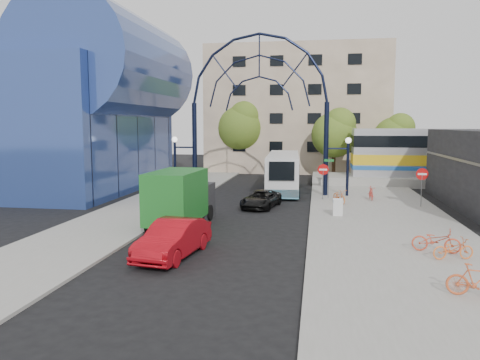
% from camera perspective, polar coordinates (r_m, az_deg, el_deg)
% --- Properties ---
extents(ground, '(120.00, 120.00, 0.00)m').
position_cam_1_polar(ground, '(22.23, -2.21, -7.20)').
color(ground, black).
rests_on(ground, ground).
extents(sidewalk_east, '(8.00, 56.00, 0.12)m').
position_cam_1_polar(sidewalk_east, '(25.94, 17.33, -5.34)').
color(sidewalk_east, gray).
rests_on(sidewalk_east, ground).
extents(plaza_west, '(5.00, 50.00, 0.12)m').
position_cam_1_polar(plaza_west, '(29.69, -12.25, -3.67)').
color(plaza_west, gray).
rests_on(plaza_west, ground).
extents(gateway_arch, '(13.64, 0.44, 12.10)m').
position_cam_1_polar(gateway_arch, '(35.53, 2.35, 11.94)').
color(gateway_arch, black).
rests_on(gateway_arch, ground).
extents(stop_sign, '(0.80, 0.07, 2.50)m').
position_cam_1_polar(stop_sign, '(33.30, 10.10, 0.87)').
color(stop_sign, slate).
rests_on(stop_sign, sidewalk_east).
extents(do_not_enter_sign, '(0.76, 0.07, 2.48)m').
position_cam_1_polar(do_not_enter_sign, '(32.01, 21.30, 0.24)').
color(do_not_enter_sign, slate).
rests_on(do_not_enter_sign, sidewalk_east).
extents(street_name_sign, '(0.70, 0.70, 2.80)m').
position_cam_1_polar(street_name_sign, '(33.89, 10.77, 1.19)').
color(street_name_sign, slate).
rests_on(street_name_sign, sidewalk_east).
extents(sandwich_board, '(0.55, 0.61, 0.99)m').
position_cam_1_polar(sandwich_board, '(27.52, 11.86, -3.04)').
color(sandwich_board, white).
rests_on(sandwich_board, sidewalk_east).
extents(transit_hall, '(16.50, 18.00, 14.50)m').
position_cam_1_polar(transit_hall, '(41.14, -19.38, 8.27)').
color(transit_hall, '#2D458C').
rests_on(transit_hall, ground).
extents(apartment_block, '(20.00, 12.10, 14.00)m').
position_cam_1_polar(apartment_block, '(56.17, 7.04, 8.42)').
color(apartment_block, tan).
rests_on(apartment_block, ground).
extents(tree_north_a, '(4.48, 4.48, 7.00)m').
position_cam_1_polar(tree_north_a, '(47.09, 11.58, 5.74)').
color(tree_north_a, '#382314').
rests_on(tree_north_a, ground).
extents(tree_north_b, '(5.12, 5.12, 8.00)m').
position_cam_1_polar(tree_north_b, '(51.71, 0.21, 6.69)').
color(tree_north_b, '#382314').
rests_on(tree_north_b, ground).
extents(tree_north_c, '(4.16, 4.16, 6.50)m').
position_cam_1_polar(tree_north_c, '(49.67, 18.45, 5.19)').
color(tree_north_c, '#382314').
rests_on(tree_north_c, ground).
extents(city_bus, '(3.01, 11.04, 3.00)m').
position_cam_1_polar(city_bus, '(38.04, 5.30, 1.03)').
color(city_bus, silver).
rests_on(city_bus, ground).
extents(green_truck, '(2.53, 6.06, 3.01)m').
position_cam_1_polar(green_truck, '(24.94, -7.15, -2.18)').
color(green_truck, black).
rests_on(green_truck, ground).
extents(black_suv, '(2.57, 4.34, 1.13)m').
position_cam_1_polar(black_suv, '(30.32, 2.57, -2.33)').
color(black_suv, black).
rests_on(black_suv, ground).
extents(red_sedan, '(2.21, 4.77, 1.51)m').
position_cam_1_polar(red_sedan, '(19.34, -8.12, -7.09)').
color(red_sedan, '#A50A13').
rests_on(red_sedan, ground).
extents(bike_near_a, '(1.26, 1.89, 0.94)m').
position_cam_1_polar(bike_near_a, '(32.01, 12.01, -1.95)').
color(bike_near_a, orange).
rests_on(bike_near_a, sidewalk_east).
extents(bike_near_b, '(0.51, 1.58, 0.94)m').
position_cam_1_polar(bike_near_b, '(33.99, 15.68, -1.54)').
color(bike_near_b, red).
rests_on(bike_near_b, sidewalk_east).
extents(bike_far_a, '(2.01, 1.07, 1.00)m').
position_cam_1_polar(bike_far_a, '(21.06, 22.80, -6.80)').
color(bike_far_a, '#CC4428').
rests_on(bike_far_a, sidewalk_east).
extents(bike_far_b, '(1.81, 0.91, 1.05)m').
position_cam_1_polar(bike_far_b, '(16.23, 26.91, -10.93)').
color(bike_far_b, '#CB5328').
rests_on(bike_far_b, sidewalk_east).
extents(bike_far_c, '(1.72, 0.95, 0.86)m').
position_cam_1_polar(bike_far_c, '(20.25, 24.55, -7.62)').
color(bike_far_c, orange).
rests_on(bike_far_c, sidewalk_east).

